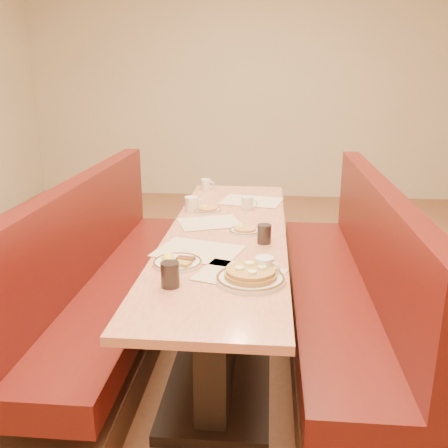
# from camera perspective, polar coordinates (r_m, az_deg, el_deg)

# --- Properties ---
(ground) EXTENTS (8.00, 8.00, 0.00)m
(ground) POSITION_cam_1_polar(r_m,az_deg,el_deg) (3.27, 0.25, -13.59)
(ground) COLOR #9E6647
(ground) RESTS_ON ground
(room_envelope) EXTENTS (6.04, 8.04, 2.82)m
(room_envelope) POSITION_cam_1_polar(r_m,az_deg,el_deg) (2.82, 0.30, 22.45)
(room_envelope) COLOR beige
(room_envelope) RESTS_ON ground
(diner_table) EXTENTS (0.70, 2.50, 0.75)m
(diner_table) POSITION_cam_1_polar(r_m,az_deg,el_deg) (3.09, 0.25, -7.62)
(diner_table) COLOR black
(diner_table) RESTS_ON ground
(booth_left) EXTENTS (0.55, 2.50, 1.05)m
(booth_left) POSITION_cam_1_polar(r_m,az_deg,el_deg) (3.24, -12.86, -7.15)
(booth_left) COLOR #4C3326
(booth_left) RESTS_ON ground
(booth_right) EXTENTS (0.55, 2.50, 1.05)m
(booth_right) POSITION_cam_1_polar(r_m,az_deg,el_deg) (3.13, 13.88, -8.13)
(booth_right) COLOR #4C3326
(booth_right) RESTS_ON ground
(placemat_near_left) EXTENTS (0.51, 0.43, 0.00)m
(placemat_near_left) POSITION_cam_1_polar(r_m,az_deg,el_deg) (2.65, -2.95, -3.09)
(placemat_near_left) COLOR beige
(placemat_near_left) RESTS_ON diner_table
(placemat_near_right) EXTENTS (0.46, 0.40, 0.00)m
(placemat_near_right) POSITION_cam_1_polar(r_m,az_deg,el_deg) (2.35, 1.85, -5.79)
(placemat_near_right) COLOR beige
(placemat_near_right) RESTS_ON diner_table
(placemat_far_left) EXTENTS (0.45, 0.40, 0.00)m
(placemat_far_left) POSITION_cam_1_polar(r_m,az_deg,el_deg) (3.14, -1.63, 0.16)
(placemat_far_left) COLOR beige
(placemat_far_left) RESTS_ON diner_table
(placemat_far_right) EXTENTS (0.48, 0.39, 0.00)m
(placemat_far_right) POSITION_cam_1_polar(r_m,az_deg,el_deg) (3.67, 3.15, 2.64)
(placemat_far_right) COLOR beige
(placemat_far_right) RESTS_ON diner_table
(pancake_plate) EXTENTS (0.32, 0.32, 0.07)m
(pancake_plate) POSITION_cam_1_polar(r_m,az_deg,el_deg) (2.28, 3.05, -5.99)
(pancake_plate) COLOR white
(pancake_plate) RESTS_ON diner_table
(eggs_plate) EXTENTS (0.25, 0.25, 0.05)m
(eggs_plate) POSITION_cam_1_polar(r_m,az_deg,el_deg) (2.49, -5.42, -4.31)
(eggs_plate) COLOR white
(eggs_plate) RESTS_ON diner_table
(extra_plate_mid) EXTENTS (0.19, 0.19, 0.04)m
(extra_plate_mid) POSITION_cam_1_polar(r_m,az_deg,el_deg) (2.96, 2.40, -0.71)
(extra_plate_mid) COLOR white
(extra_plate_mid) RESTS_ON diner_table
(extra_plate_far) EXTENTS (0.19, 0.19, 0.04)m
(extra_plate_far) POSITION_cam_1_polar(r_m,az_deg,el_deg) (3.40, -1.92, 1.67)
(extra_plate_far) COLOR white
(extra_plate_far) RESTS_ON diner_table
(coffee_mug_a) EXTENTS (0.12, 0.09, 0.09)m
(coffee_mug_a) POSITION_cam_1_polar(r_m,az_deg,el_deg) (2.33, 4.71, -4.88)
(coffee_mug_a) COLOR white
(coffee_mug_a) RESTS_ON diner_table
(coffee_mug_b) EXTENTS (0.13, 0.09, 0.10)m
(coffee_mug_b) POSITION_cam_1_polar(r_m,az_deg,el_deg) (3.41, -3.69, 2.35)
(coffee_mug_b) COLOR white
(coffee_mug_b) RESTS_ON diner_table
(coffee_mug_c) EXTENTS (0.12, 0.08, 0.09)m
(coffee_mug_c) POSITION_cam_1_polar(r_m,az_deg,el_deg) (3.45, 2.72, 2.43)
(coffee_mug_c) COLOR white
(coffee_mug_c) RESTS_ON diner_table
(coffee_mug_d) EXTENTS (0.11, 0.08, 0.08)m
(coffee_mug_d) POSITION_cam_1_polar(r_m,az_deg,el_deg) (4.03, -2.07, 4.56)
(coffee_mug_d) COLOR white
(coffee_mug_d) RESTS_ON diner_table
(soda_tumbler_near) EXTENTS (0.08, 0.08, 0.12)m
(soda_tumbler_near) POSITION_cam_1_polar(r_m,az_deg,el_deg) (2.23, -6.18, -5.78)
(soda_tumbler_near) COLOR black
(soda_tumbler_near) RESTS_ON diner_table
(soda_tumbler_mid) EXTENTS (0.08, 0.08, 0.11)m
(soda_tumbler_mid) POSITION_cam_1_polar(r_m,az_deg,el_deg) (2.77, 4.62, -1.14)
(soda_tumbler_mid) COLOR black
(soda_tumbler_mid) RESTS_ON diner_table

